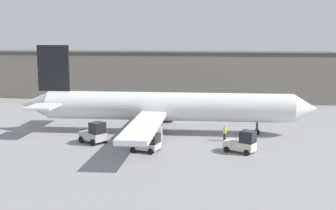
% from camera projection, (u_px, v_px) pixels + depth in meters
% --- Properties ---
extents(ground_plane, '(400.00, 400.00, 0.00)m').
position_uv_depth(ground_plane, '(168.00, 133.00, 52.49)').
color(ground_plane, gray).
extents(terminal_building, '(72.21, 11.72, 9.16)m').
position_uv_depth(terminal_building, '(146.00, 74.00, 83.99)').
color(terminal_building, gray).
rests_on(terminal_building, ground_plane).
extents(airplane, '(37.08, 33.19, 10.83)m').
position_uv_depth(airplane, '(160.00, 107.00, 52.08)').
color(airplane, silver).
rests_on(airplane, ground_plane).
extents(ground_crew_worker, '(0.39, 0.39, 1.78)m').
position_uv_depth(ground_crew_worker, '(225.00, 133.00, 48.25)').
color(ground_crew_worker, '#1E2338').
rests_on(ground_crew_worker, ground_plane).
extents(baggage_tug, '(3.47, 2.78, 2.38)m').
position_uv_depth(baggage_tug, '(242.00, 143.00, 43.06)').
color(baggage_tug, beige).
rests_on(baggage_tug, ground_plane).
extents(belt_loader_truck, '(3.16, 2.60, 1.91)m').
position_uv_depth(belt_loader_truck, '(147.00, 143.00, 43.59)').
color(belt_loader_truck, '#B2B2B7').
rests_on(belt_loader_truck, ground_plane).
extents(pushback_tug, '(3.43, 3.16, 2.47)m').
position_uv_depth(pushback_tug, '(94.00, 134.00, 46.98)').
color(pushback_tug, '#B2B2B7').
rests_on(pushback_tug, ground_plane).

